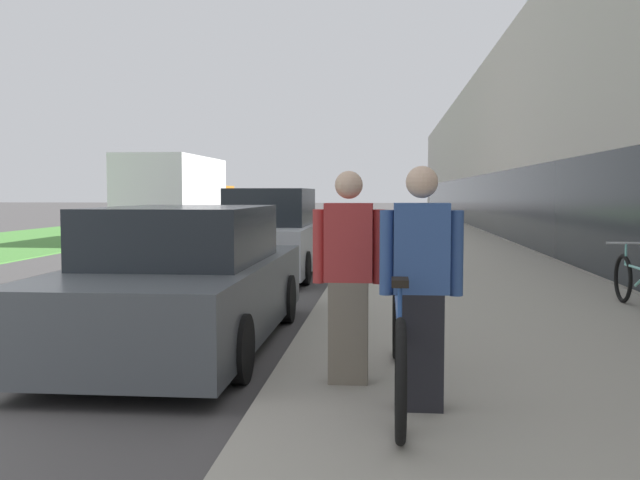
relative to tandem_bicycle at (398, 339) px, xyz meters
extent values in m
cube|color=gray|center=(1.30, 19.85, -0.47)|extent=(4.67, 70.00, 0.12)
cube|color=#BCB7AD|center=(8.68, 27.85, 2.90)|extent=(10.00, 70.00, 6.85)
cube|color=#1E2328|center=(3.72, 27.85, 0.72)|extent=(0.10, 63.00, 2.20)
cube|color=#478438|center=(-12.24, 23.85, -0.51)|extent=(6.79, 70.00, 0.03)
torus|color=black|center=(0.00, 1.11, -0.02)|extent=(0.06, 0.76, 0.76)
torus|color=black|center=(0.00, -1.09, -0.02)|extent=(0.06, 0.76, 0.76)
cylinder|color=#2D56A8|center=(0.00, 0.01, 0.21)|extent=(0.04, 1.87, 0.04)
cylinder|color=#2D56A8|center=(0.00, -0.43, 0.10)|extent=(0.04, 1.11, 0.35)
cylinder|color=#2D56A8|center=(0.00, -0.69, 0.36)|extent=(0.03, 0.03, 0.31)
cube|color=black|center=(0.00, -0.69, 0.52)|extent=(0.11, 0.22, 0.05)
cylinder|color=#2D56A8|center=(0.00, 0.93, 0.37)|extent=(0.03, 0.03, 0.33)
cylinder|color=silver|center=(0.00, 0.93, 0.54)|extent=(0.52, 0.03, 0.03)
cube|color=black|center=(0.15, -0.38, 0.00)|extent=(0.31, 0.22, 0.81)
cube|color=#33518E|center=(0.15, -0.38, 0.72)|extent=(0.38, 0.22, 0.62)
cylinder|color=#33518E|center=(-0.09, -0.38, 0.69)|extent=(0.10, 0.10, 0.59)
cylinder|color=#33518E|center=(0.39, -0.38, 0.69)|extent=(0.10, 0.10, 0.59)
sphere|color=beige|center=(0.15, -0.38, 1.17)|extent=(0.22, 0.22, 0.22)
cube|color=#756B5B|center=(-0.39, 0.27, 0.00)|extent=(0.31, 0.22, 0.81)
cube|color=#B23333|center=(-0.39, 0.27, 0.71)|extent=(0.38, 0.22, 0.62)
cylinder|color=#B23333|center=(-0.62, 0.27, 0.68)|extent=(0.10, 0.10, 0.58)
cylinder|color=#B23333|center=(-0.15, 0.27, 0.68)|extent=(0.10, 0.10, 0.58)
sphere|color=beige|center=(-0.39, 0.27, 1.16)|extent=(0.22, 0.22, 0.22)
torus|color=black|center=(3.13, 4.72, -0.07)|extent=(0.05, 0.66, 0.66)
cylinder|color=#7AD1C6|center=(3.13, 4.16, 0.13)|extent=(0.04, 0.95, 0.04)
cylinder|color=#7AD1C6|center=(3.13, 4.63, 0.27)|extent=(0.03, 0.03, 0.29)
cylinder|color=silver|center=(3.13, 4.63, 0.42)|extent=(0.52, 0.03, 0.03)
cube|color=#4C5156|center=(-2.22, 2.01, 0.00)|extent=(1.84, 4.77, 0.75)
cube|color=#1E2328|center=(-2.22, 2.01, 0.66)|extent=(1.58, 2.39, 0.58)
cylinder|color=black|center=(-3.07, 3.44, -0.23)|extent=(0.22, 0.60, 0.60)
cylinder|color=black|center=(-1.36, 3.44, -0.23)|extent=(0.22, 0.60, 0.60)
cylinder|color=black|center=(-3.07, 0.58, -0.23)|extent=(0.22, 0.60, 0.60)
cylinder|color=black|center=(-1.36, 0.58, -0.23)|extent=(0.22, 0.60, 0.60)
cube|color=silver|center=(-2.35, 8.47, 0.05)|extent=(1.72, 4.64, 0.85)
cube|color=#1E2328|center=(-2.35, 8.47, 0.82)|extent=(1.48, 2.32, 0.71)
cylinder|color=black|center=(-3.14, 9.86, -0.23)|extent=(0.22, 0.60, 0.60)
cylinder|color=black|center=(-1.55, 9.86, -0.23)|extent=(0.22, 0.60, 0.60)
cylinder|color=black|center=(-3.14, 7.08, -0.23)|extent=(0.22, 0.60, 0.60)
cylinder|color=black|center=(-1.55, 7.08, -0.23)|extent=(0.22, 0.60, 0.60)
cube|color=orange|center=(-6.93, 20.60, 0.53)|extent=(2.01, 1.81, 1.65)
cube|color=white|center=(-6.93, 16.98, 0.97)|extent=(2.19, 5.42, 2.54)
cylinder|color=black|center=(-7.92, 20.13, -0.11)|extent=(0.28, 0.84, 0.84)
cylinder|color=black|center=(-5.94, 20.13, -0.11)|extent=(0.28, 0.84, 0.84)
cylinder|color=black|center=(-7.92, 15.90, -0.11)|extent=(0.28, 0.84, 0.84)
cylinder|color=black|center=(-5.94, 15.90, -0.11)|extent=(0.28, 0.84, 0.84)
camera|label=1|loc=(-0.08, -5.32, 1.10)|focal=40.00mm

